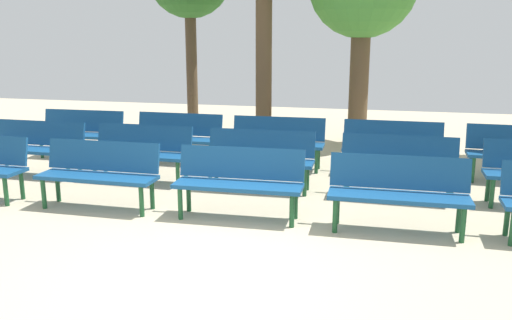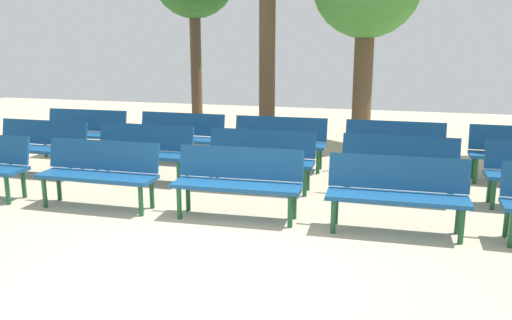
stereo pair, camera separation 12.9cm
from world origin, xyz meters
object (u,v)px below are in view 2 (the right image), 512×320
Objects in this scene: bench_r0_c2 at (238,178)px; bench_r1_c0 at (40,144)px; bench_r0_c3 at (397,190)px; bench_r2_c2 at (279,139)px; bench_r1_c1 at (143,149)px; bench_r1_c3 at (399,163)px; bench_r2_c3 at (394,145)px; bench_r1_c2 at (260,156)px; bench_r0_c1 at (100,170)px; bench_r2_c0 at (84,130)px; bench_r2_c1 at (180,134)px.

bench_r0_c2 is 3.98m from bench_r1_c0.
bench_r2_c2 is (-1.97, 2.64, 0.00)m from bench_r0_c3.
bench_r0_c2 is at bearing -33.13° from bench_r1_c1.
bench_r1_c0 is 3.97m from bench_r2_c2.
bench_r1_c1 is 2.31m from bench_r2_c2.
bench_r0_c2 is 1.00× the size of bench_r1_c3.
bench_r1_c1 is (-1.95, 1.31, 0.00)m from bench_r0_c2.
bench_r1_c3 is (5.71, 0.07, 0.00)m from bench_r1_c0.
bench_r0_c2 and bench_r1_c0 have the same top height.
bench_r2_c3 is at bearing 14.60° from bench_r1_c0.
bench_r1_c2 and bench_r1_c3 have the same top height.
bench_r0_c1 is 0.99× the size of bench_r0_c2.
bench_r0_c1 is 0.99× the size of bench_r1_c2.
bench_r1_c1 is at bearing -36.18° from bench_r2_c0.
bench_r0_c3 is at bearing -18.17° from bench_r1_c1.
bench_r0_c3 is 1.00× the size of bench_r1_c0.
bench_r0_c2 is at bearing -90.22° from bench_r2_c2.
bench_r0_c1 is 4.63m from bench_r2_c3.
bench_r0_c3 is (3.83, 0.03, 0.00)m from bench_r0_c1.
bench_r1_c3 and bench_r2_c2 have the same top height.
bench_r1_c3 is at bearing -86.88° from bench_r2_c3.
bench_r0_c1 and bench_r0_c3 have the same top height.
bench_r0_c3 and bench_r2_c3 have the same top height.
bench_r0_c3 is at bearing -2.31° from bench_r0_c2.
bench_r2_c1 and bench_r2_c3 have the same top height.
bench_r1_c2 is 1.00× the size of bench_r2_c0.
bench_r1_c1 and bench_r2_c2 have the same top height.
bench_r2_c1 is 1.83m from bench_r2_c2.
bench_r2_c1 is (-1.88, 2.64, 0.00)m from bench_r0_c2.
bench_r2_c0 is 1.01× the size of bench_r2_c3.
bench_r0_c2 and bench_r1_c3 have the same top height.
bench_r1_c0 is 1.00× the size of bench_r1_c2.
bench_r0_c2 is 2.35m from bench_r1_c3.
bench_r2_c2 is (1.83, -0.01, 0.00)m from bench_r2_c1.
bench_r2_c1 is at bearing 36.91° from bench_r1_c0.
bench_r1_c3 is at bearing 32.57° from bench_r0_c2.
bench_r2_c0 is at bearing 91.58° from bench_r1_c0.
bench_r1_c0 is (-3.77, 1.26, 0.00)m from bench_r0_c2.
bench_r2_c3 is (1.87, 2.65, 0.00)m from bench_r0_c2.
bench_r1_c1 is (-3.87, 1.33, 0.00)m from bench_r0_c3.
bench_r0_c1 is 1.00× the size of bench_r1_c0.
bench_r0_c2 is 4.59m from bench_r2_c0.
bench_r1_c0 and bench_r1_c3 have the same top height.
bench_r1_c3 and bench_r2_c0 have the same top height.
bench_r2_c0 is at bearing -179.71° from bench_r2_c3.
bench_r0_c2 is at bearing 178.51° from bench_r0_c3.
bench_r0_c2 is at bearing -144.77° from bench_r1_c3.
bench_r1_c1 and bench_r1_c3 have the same top height.
bench_r1_c3 is (0.02, 1.35, 0.00)m from bench_r0_c3.
bench_r1_c2 is at bearing -91.08° from bench_r2_c2.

